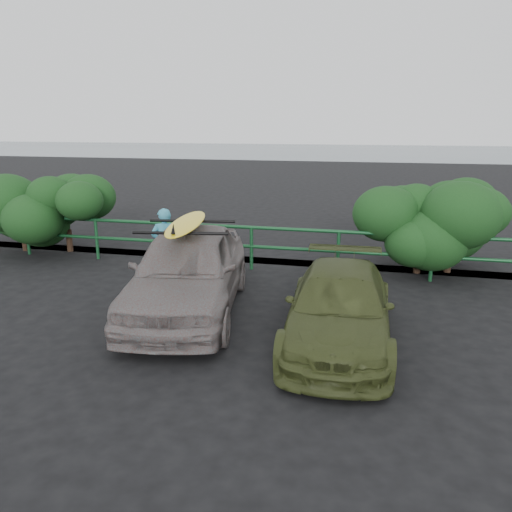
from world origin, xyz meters
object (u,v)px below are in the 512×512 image
at_px(surfboard, 187,223).
at_px(sedan, 188,270).
at_px(guardrail, 211,245).
at_px(man, 165,245).
at_px(olive_vehicle, 339,307).

bearing_deg(surfboard, sedan, 0.00).
bearing_deg(sedan, guardrail, 91.07).
bearing_deg(man, olive_vehicle, 126.07).
height_order(guardrail, olive_vehicle, olive_vehicle).
xyz_separation_m(guardrail, surfboard, (0.54, -2.87, 1.11)).
bearing_deg(olive_vehicle, guardrail, 131.13).
bearing_deg(man, sedan, 102.01).
bearing_deg(guardrail, man, -114.38).
distance_m(man, surfboard, 2.11).
xyz_separation_m(guardrail, man, (-0.59, -1.29, 0.28)).
relative_size(olive_vehicle, man, 2.45).
height_order(olive_vehicle, man, man).
bearing_deg(olive_vehicle, man, 148.07).
distance_m(guardrail, olive_vehicle, 4.85).
relative_size(guardrail, man, 8.76).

